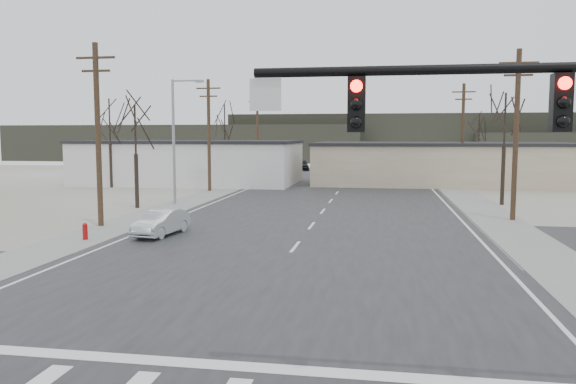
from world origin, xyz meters
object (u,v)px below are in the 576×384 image
object	(u,v)px
sedan_crossing	(161,222)
car_far_b	(302,165)
car_far_a	(381,176)
fire_hydrant	(85,231)

from	to	relation	value
sedan_crossing	car_far_b	size ratio (longest dim) A/B	0.87
car_far_b	car_far_a	bearing A→B (deg)	-73.63
fire_hydrant	car_far_b	bearing A→B (deg)	87.21
fire_hydrant	car_far_b	size ratio (longest dim) A/B	0.20
sedan_crossing	car_far_a	xyz separation A→B (m)	(10.87, 32.66, 0.09)
fire_hydrant	car_far_b	distance (m)	55.54
car_far_a	car_far_b	xyz separation A→B (m)	(-11.28, 20.98, 0.03)
car_far_a	car_far_b	world-z (taller)	car_far_b
sedan_crossing	car_far_a	bearing A→B (deg)	79.11
fire_hydrant	sedan_crossing	distance (m)	3.62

